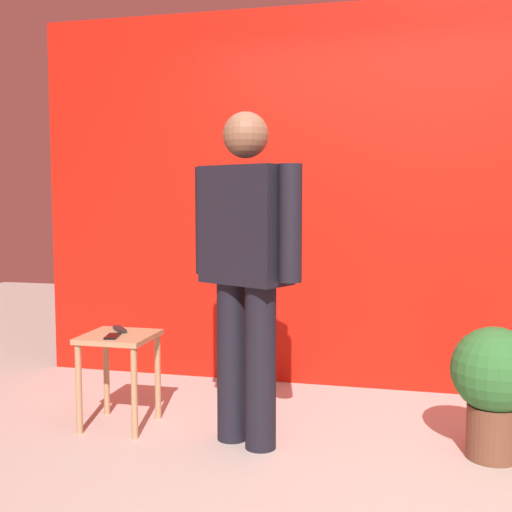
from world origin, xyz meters
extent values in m
plane|color=#B7B2A8|center=(0.00, 0.00, 0.00)|extent=(12.00, 12.00, 0.00)
cube|color=red|center=(0.00, 1.60, 1.33)|extent=(4.84, 0.12, 2.67)
cylinder|color=black|center=(-0.64, 0.39, 0.44)|extent=(0.22, 0.22, 0.89)
cylinder|color=black|center=(-0.46, 0.30, 0.44)|extent=(0.22, 0.22, 0.89)
cube|color=black|center=(-0.55, 0.35, 1.20)|extent=(0.54, 0.42, 0.63)
cube|color=silver|center=(-0.50, 0.46, 1.23)|extent=(0.13, 0.07, 0.53)
cube|color=#B2333D|center=(-0.49, 0.46, 1.21)|extent=(0.05, 0.03, 0.48)
cylinder|color=black|center=(-0.81, 0.47, 1.22)|extent=(0.16, 0.16, 0.60)
cylinder|color=black|center=(-0.28, 0.22, 1.22)|extent=(0.16, 0.16, 0.60)
sphere|color=brown|center=(-0.55, 0.35, 1.67)|extent=(0.24, 0.24, 0.24)
cube|color=tan|center=(-1.34, 0.44, 0.53)|extent=(0.40, 0.40, 0.03)
cylinder|color=tan|center=(-1.51, 0.27, 0.26)|extent=(0.04, 0.04, 0.52)
cylinder|color=tan|center=(-1.17, 0.27, 0.26)|extent=(0.04, 0.04, 0.52)
cylinder|color=tan|center=(-1.51, 0.61, 0.26)|extent=(0.04, 0.04, 0.52)
cylinder|color=tan|center=(-1.17, 0.61, 0.26)|extent=(0.04, 0.04, 0.52)
cube|color=black|center=(-1.34, 0.36, 0.55)|extent=(0.10, 0.16, 0.01)
cube|color=black|center=(-1.38, 0.52, 0.56)|extent=(0.14, 0.16, 0.02)
cylinder|color=brown|center=(0.74, 0.45, 0.14)|extent=(0.26, 0.26, 0.28)
sphere|color=#2D7233|center=(0.74, 0.45, 0.47)|extent=(0.44, 0.44, 0.44)
camera|label=1|loc=(0.31, -2.97, 1.34)|focal=45.15mm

